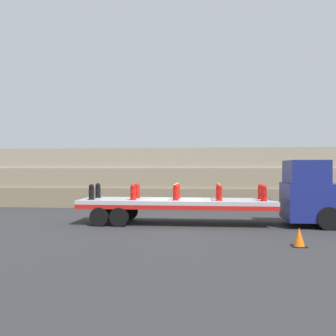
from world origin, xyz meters
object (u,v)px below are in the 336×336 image
object	(u,v)px
fire_hydrant_red_far_1	(137,191)
fire_hydrant_red_far_3	(219,191)
fire_hydrant_red_near_1	(133,192)
traffic_cone	(299,237)
fire_hydrant_red_near_3	(219,193)
fire_hydrant_red_far_4	(261,192)
fire_hydrant_red_far_2	(177,191)
fire_hydrant_black_near_0	(91,192)
fire_hydrant_red_near_2	(176,193)
fire_hydrant_red_near_4	(264,193)
flatbed_trailer	(166,204)
fire_hydrant_black_far_0	(98,191)
truck_cab	(312,194)

from	to	relation	value
fire_hydrant_red_far_1	fire_hydrant_red_far_3	xyz separation A→B (m)	(4.05, 0.00, 0.00)
fire_hydrant_red_near_1	traffic_cone	distance (m)	7.97
fire_hydrant_red_near_3	fire_hydrant_red_far_4	bearing A→B (deg)	27.71
fire_hydrant_red_near_1	fire_hydrant_red_far_2	xyz separation A→B (m)	(2.03, 1.06, 0.00)
fire_hydrant_red_near_3	fire_hydrant_black_near_0	bearing A→B (deg)	180.00
fire_hydrant_black_near_0	fire_hydrant_red_far_3	world-z (taller)	same
fire_hydrant_red_near_2	traffic_cone	xyz separation A→B (m)	(4.61, -4.24, -1.22)
fire_hydrant_red_far_1	fire_hydrant_red_near_4	distance (m)	6.17
fire_hydrant_red_near_2	fire_hydrant_red_near_4	xyz separation A→B (m)	(4.05, 0.00, 0.00)
flatbed_trailer	fire_hydrant_black_far_0	distance (m)	3.61
flatbed_trailer	fire_hydrant_red_far_1	bearing A→B (deg)	160.48
fire_hydrant_red_far_1	fire_hydrant_red_near_4	bearing A→B (deg)	-9.93
fire_hydrant_red_near_2	fire_hydrant_red_near_3	size ratio (longest dim) A/B	1.00
flatbed_trailer	fire_hydrant_black_near_0	world-z (taller)	fire_hydrant_black_near_0
fire_hydrant_black_far_0	fire_hydrant_red_near_2	bearing A→B (deg)	-14.72
fire_hydrant_black_far_0	fire_hydrant_red_near_4	size ratio (longest dim) A/B	1.00
fire_hydrant_red_far_2	fire_hydrant_black_near_0	bearing A→B (deg)	-165.28
flatbed_trailer	fire_hydrant_red_near_1	world-z (taller)	fire_hydrant_red_near_1
flatbed_trailer	fire_hydrant_black_far_0	world-z (taller)	fire_hydrant_black_far_0
truck_cab	flatbed_trailer	world-z (taller)	truck_cab
fire_hydrant_red_far_2	fire_hydrant_red_near_3	distance (m)	2.29
fire_hydrant_red_near_4	fire_hydrant_red_far_3	bearing A→B (deg)	152.29
fire_hydrant_red_far_3	fire_hydrant_red_near_4	bearing A→B (deg)	-27.71
flatbed_trailer	fire_hydrant_red_far_3	bearing A→B (deg)	11.78
fire_hydrant_red_near_1	fire_hydrant_red_far_1	bearing A→B (deg)	90.00
fire_hydrant_black_near_0	fire_hydrant_red_near_2	size ratio (longest dim) A/B	1.00
fire_hydrant_red_far_3	fire_hydrant_red_far_4	distance (m)	2.03
truck_cab	fire_hydrant_red_far_1	distance (m)	8.36
fire_hydrant_red_far_2	fire_hydrant_black_far_0	bearing A→B (deg)	180.00
fire_hydrant_black_near_0	fire_hydrant_red_near_4	distance (m)	8.10
fire_hydrant_black_near_0	fire_hydrant_red_far_1	xyz separation A→B (m)	(2.03, 1.06, 0.00)
fire_hydrant_red_near_3	fire_hydrant_red_far_3	bearing A→B (deg)	90.00
fire_hydrant_red_near_3	fire_hydrant_red_near_1	bearing A→B (deg)	180.00
flatbed_trailer	fire_hydrant_black_far_0	xyz separation A→B (m)	(-3.53, 0.53, 0.58)
flatbed_trailer	fire_hydrant_red_near_4	xyz separation A→B (m)	(4.58, -0.53, 0.58)
fire_hydrant_black_far_0	traffic_cone	xyz separation A→B (m)	(8.66, -5.30, -1.22)
truck_cab	fire_hydrant_red_near_1	bearing A→B (deg)	-176.35
fire_hydrant_red_near_3	fire_hydrant_red_far_4	xyz separation A→B (m)	(2.03, 1.06, 0.00)
fire_hydrant_red_near_2	fire_hydrant_red_far_3	bearing A→B (deg)	27.71
fire_hydrant_red_near_1	fire_hydrant_red_far_2	world-z (taller)	same
fire_hydrant_red_near_1	fire_hydrant_red_far_4	xyz separation A→B (m)	(6.08, 1.06, 0.00)
fire_hydrant_red_far_2	fire_hydrant_red_near_1	bearing A→B (deg)	-152.29
truck_cab	traffic_cone	size ratio (longest dim) A/B	4.65
truck_cab	fire_hydrant_red_near_4	bearing A→B (deg)	-166.78
fire_hydrant_red_near_2	fire_hydrant_red_far_4	bearing A→B (deg)	14.72
fire_hydrant_red_far_1	fire_hydrant_red_far_4	size ratio (longest dim) A/B	1.00
fire_hydrant_red_near_1	fire_hydrant_red_near_2	xyz separation A→B (m)	(2.03, 0.00, 0.00)
fire_hydrant_black_near_0	fire_hydrant_red_near_1	distance (m)	2.03
fire_hydrant_red_far_4	traffic_cone	distance (m)	5.47
fire_hydrant_red_near_3	traffic_cone	size ratio (longest dim) A/B	1.14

